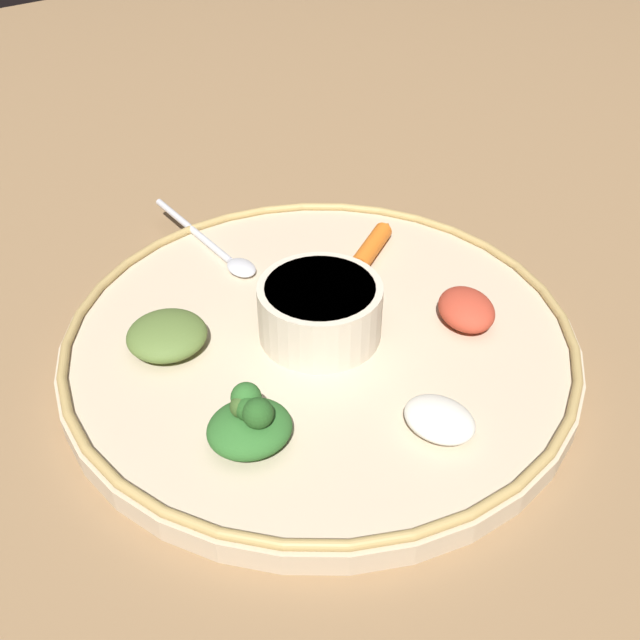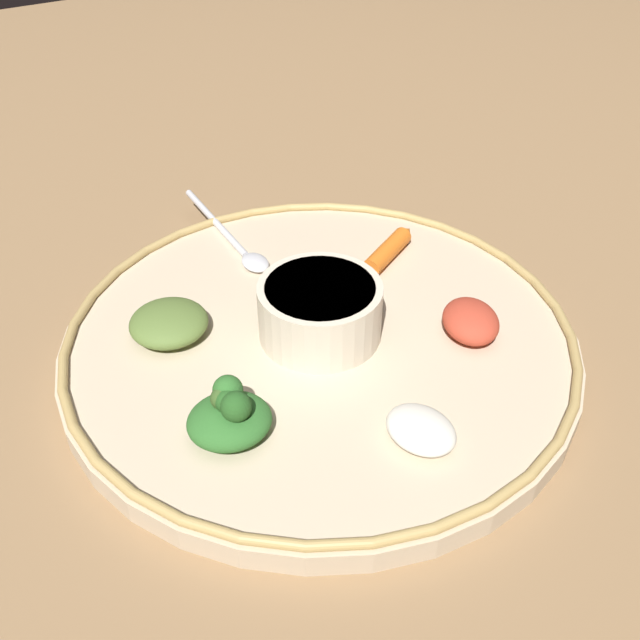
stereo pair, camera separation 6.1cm
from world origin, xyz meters
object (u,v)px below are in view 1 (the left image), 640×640
object	(u,v)px
center_bowl	(320,309)
greens_pile	(250,423)
spoon	(219,247)
carrot_near_spoon	(374,244)

from	to	relation	value
center_bowl	greens_pile	size ratio (longest dim) A/B	1.42
spoon	greens_pile	distance (m)	0.25
center_bowl	greens_pile	world-z (taller)	center_bowl
spoon	carrot_near_spoon	size ratio (longest dim) A/B	2.18
spoon	carrot_near_spoon	world-z (taller)	carrot_near_spoon
greens_pile	carrot_near_spoon	bearing A→B (deg)	-61.15
center_bowl	spoon	distance (m)	0.16
greens_pile	carrot_near_spoon	distance (m)	0.27
spoon	greens_pile	world-z (taller)	greens_pile
greens_pile	carrot_near_spoon	size ratio (longest dim) A/B	0.89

